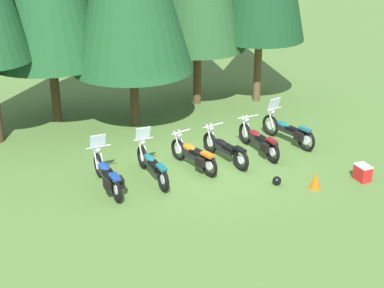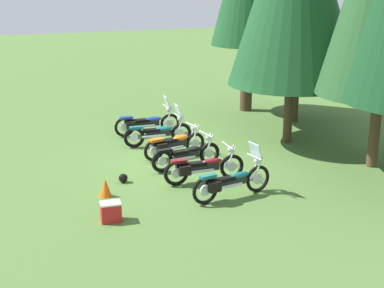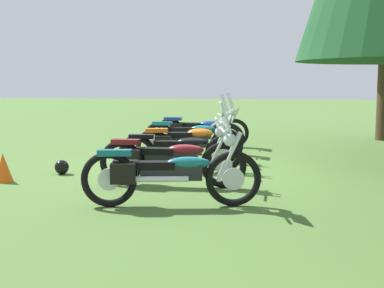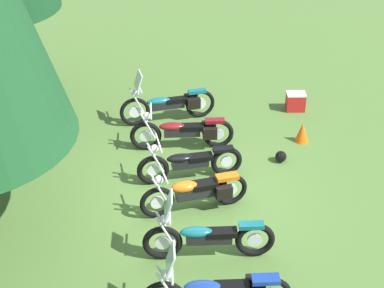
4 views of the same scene
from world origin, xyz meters
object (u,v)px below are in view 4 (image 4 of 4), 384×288
at_px(dropped_helmet, 281,157).
at_px(motorcycle_3, 189,162).
at_px(motorcycle_5, 169,104).
at_px(motorcycle_2, 196,191).
at_px(motorcycle_4, 184,131).
at_px(picnic_cooler, 296,101).
at_px(traffic_cone, 302,132).
at_px(motorcycle_1, 207,237).

bearing_deg(dropped_helmet, motorcycle_3, 102.72).
relative_size(motorcycle_3, motorcycle_5, 0.96).
relative_size(motorcycle_3, dropped_helmet, 8.87).
relative_size(motorcycle_2, motorcycle_4, 0.92).
xyz_separation_m(picnic_cooler, dropped_helmet, (-2.34, 0.91, -0.11)).
relative_size(motorcycle_2, traffic_cone, 4.50).
height_order(motorcycle_3, motorcycle_5, motorcycle_5).
bearing_deg(motorcycle_2, motorcycle_1, 81.22).
bearing_deg(motorcycle_2, motorcycle_5, -96.20).
bearing_deg(traffic_cone, motorcycle_5, 66.39).
relative_size(motorcycle_3, traffic_cone, 4.69).
distance_m(motorcycle_1, motorcycle_5, 5.06).
bearing_deg(motorcycle_4, motorcycle_2, 92.67).
xyz_separation_m(motorcycle_5, picnic_cooler, (0.23, -3.21, -0.23)).
relative_size(motorcycle_1, motorcycle_3, 1.04).
height_order(motorcycle_1, picnic_cooler, motorcycle_1).
height_order(motorcycle_3, picnic_cooler, motorcycle_3).
bearing_deg(motorcycle_1, motorcycle_4, -85.93).
height_order(motorcycle_1, motorcycle_2, motorcycle_1).
relative_size(traffic_cone, dropped_helmet, 1.89).
height_order(motorcycle_3, motorcycle_4, motorcycle_4).
relative_size(picnic_cooler, traffic_cone, 1.05).
height_order(motorcycle_3, dropped_helmet, motorcycle_3).
bearing_deg(picnic_cooler, motorcycle_5, 94.08).
bearing_deg(motorcycle_5, motorcycle_1, 84.51).
bearing_deg(dropped_helmet, motorcycle_2, 126.99).
height_order(motorcycle_5, dropped_helmet, motorcycle_5).
height_order(picnic_cooler, dropped_helmet, picnic_cooler).
distance_m(picnic_cooler, traffic_cone, 1.55).
distance_m(motorcycle_1, dropped_helmet, 3.58).
height_order(motorcycle_1, traffic_cone, motorcycle_1).
bearing_deg(traffic_cone, picnic_cooler, -8.54).
xyz_separation_m(picnic_cooler, traffic_cone, (-1.53, 0.23, 0.00)).
distance_m(motorcycle_1, motorcycle_3, 2.47).
bearing_deg(motorcycle_2, picnic_cooler, -137.44).
distance_m(motorcycle_3, dropped_helmet, 2.15).
bearing_deg(motorcycle_3, motorcycle_2, 85.28).
height_order(motorcycle_2, motorcycle_3, motorcycle_2).
bearing_deg(motorcycle_3, motorcycle_1, 85.31).
distance_m(motorcycle_1, motorcycle_4, 3.73).
height_order(motorcycle_4, traffic_cone, motorcycle_4).
bearing_deg(motorcycle_1, motorcycle_3, -85.33).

